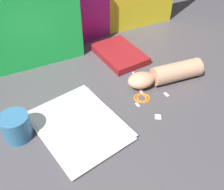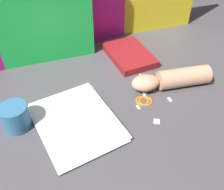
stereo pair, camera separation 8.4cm
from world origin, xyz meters
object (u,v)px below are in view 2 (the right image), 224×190
(book_closed, at_px, (129,55))
(scissors, at_px, (145,94))
(paper_stack, at_px, (77,121))
(mug, at_px, (15,117))
(hand_forearm, at_px, (172,79))

(book_closed, relative_size, scissors, 1.43)
(paper_stack, relative_size, mug, 3.61)
(mug, bearing_deg, hand_forearm, -9.32)
(mug, bearing_deg, book_closed, 16.04)
(scissors, height_order, mug, mug)
(paper_stack, relative_size, book_closed, 1.27)
(book_closed, xyz_separation_m, mug, (-0.51, -0.15, 0.03))
(book_closed, distance_m, scissors, 0.24)
(book_closed, xyz_separation_m, hand_forearm, (0.03, -0.23, 0.02))
(paper_stack, distance_m, hand_forearm, 0.38)
(paper_stack, height_order, mug, mug)
(paper_stack, relative_size, scissors, 1.82)
(hand_forearm, bearing_deg, book_closed, 97.91)
(book_closed, relative_size, hand_forearm, 0.81)
(paper_stack, height_order, book_closed, book_closed)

